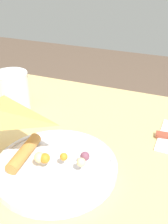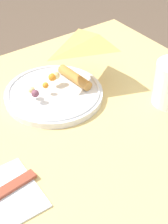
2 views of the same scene
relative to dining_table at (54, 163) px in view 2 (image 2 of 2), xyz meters
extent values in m
cube|color=#DBB770|center=(0.00, 0.00, 0.12)|extent=(0.91, 0.66, 0.03)
cube|color=brown|center=(-0.41, -0.28, -0.25)|extent=(0.06, 0.06, 0.70)
cylinder|color=white|center=(-0.06, -0.08, 0.14)|extent=(0.24, 0.24, 0.02)
torus|color=white|center=(-0.06, -0.08, 0.15)|extent=(0.22, 0.22, 0.01)
pyramid|color=#DBA351|center=(-0.04, -0.08, 0.16)|extent=(0.17, 0.12, 0.02)
cylinder|color=#C68942|center=(-0.12, -0.08, 0.16)|extent=(0.03, 0.11, 0.02)
sphere|color=#7A4256|center=(0.00, -0.06, 0.17)|extent=(0.02, 0.02, 0.02)
sphere|color=orange|center=(-0.07, -0.10, 0.18)|extent=(0.02, 0.02, 0.02)
sphere|color=#EFDB93|center=(-0.08, -0.10, 0.18)|extent=(0.02, 0.02, 0.02)
sphere|color=orange|center=(-0.04, -0.08, 0.17)|extent=(0.02, 0.02, 0.02)
sphere|color=#EFDB93|center=(0.00, -0.08, 0.17)|extent=(0.02, 0.02, 0.02)
cube|color=#99422D|center=(0.15, 0.12, 0.14)|extent=(0.08, 0.03, 0.01)
camera|label=1|loc=(0.15, -0.44, 0.50)|focal=45.00mm
camera|label=2|loc=(0.27, 0.51, 0.64)|focal=55.00mm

